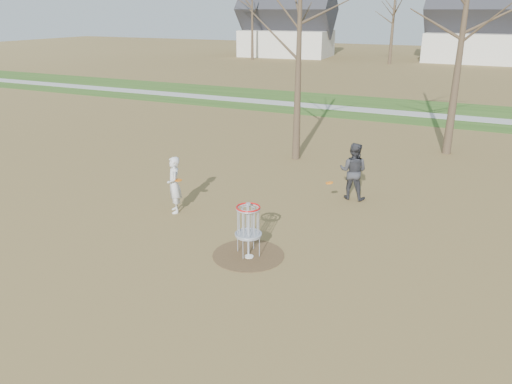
{
  "coord_description": "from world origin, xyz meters",
  "views": [
    {
      "loc": [
        4.92,
        -9.98,
        5.77
      ],
      "look_at": [
        -0.5,
        1.5,
        1.1
      ],
      "focal_mm": 35.0,
      "sensor_mm": 36.0,
      "label": 1
    }
  ],
  "objects_px": {
    "player_throwing": "(353,171)",
    "player_standing": "(174,185)",
    "disc_grounded": "(249,256)",
    "disc_golf_basket": "(248,221)"
  },
  "relations": [
    {
      "from": "disc_grounded",
      "to": "player_standing",
      "type": "bearing_deg",
      "value": 152.72
    },
    {
      "from": "disc_golf_basket",
      "to": "disc_grounded",
      "type": "bearing_deg",
      "value": -56.36
    },
    {
      "from": "player_standing",
      "to": "disc_golf_basket",
      "type": "xyz_separation_m",
      "value": [
        3.24,
        -1.61,
        0.06
      ]
    },
    {
      "from": "player_throwing",
      "to": "player_standing",
      "type": "bearing_deg",
      "value": 36.84
    },
    {
      "from": "disc_grounded",
      "to": "disc_golf_basket",
      "type": "height_order",
      "value": "disc_golf_basket"
    },
    {
      "from": "player_standing",
      "to": "disc_grounded",
      "type": "bearing_deg",
      "value": 22.99
    },
    {
      "from": "player_throwing",
      "to": "disc_golf_basket",
      "type": "distance_m",
      "value": 5.16
    },
    {
      "from": "player_standing",
      "to": "disc_golf_basket",
      "type": "height_order",
      "value": "player_standing"
    },
    {
      "from": "disc_grounded",
      "to": "disc_golf_basket",
      "type": "relative_size",
      "value": 0.16
    },
    {
      "from": "player_standing",
      "to": "player_throwing",
      "type": "relative_size",
      "value": 0.93
    }
  ]
}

